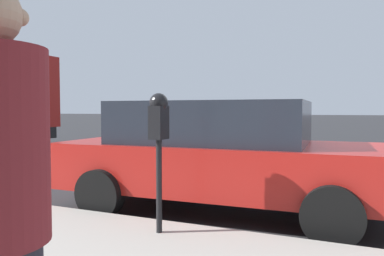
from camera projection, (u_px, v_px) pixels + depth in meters
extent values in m
plane|color=#2B2B2D|center=(268.00, 197.00, 6.01)|extent=(220.00, 220.00, 0.00)
cylinder|color=black|center=(159.00, 186.00, 3.83)|extent=(0.06, 0.06, 0.96)
cube|color=black|center=(159.00, 122.00, 3.79)|extent=(0.20, 0.14, 0.34)
sphere|color=black|center=(159.00, 102.00, 3.79)|extent=(0.19, 0.19, 0.19)
cube|color=#B21919|center=(164.00, 126.00, 3.89)|extent=(0.01, 0.11, 0.12)
cube|color=black|center=(164.00, 115.00, 3.89)|extent=(0.01, 0.10, 0.08)
cube|color=#B21E19|center=(224.00, 166.00, 5.14)|extent=(1.96, 4.60, 0.63)
cube|color=#232833|center=(212.00, 122.00, 5.18)|extent=(1.67, 2.60, 0.57)
cylinder|color=black|center=(334.00, 184.00, 5.48)|extent=(0.24, 0.65, 0.64)
cylinder|color=black|center=(332.00, 216.00, 3.81)|extent=(0.24, 0.65, 0.64)
cylinder|color=black|center=(161.00, 172.00, 6.49)|extent=(0.24, 0.65, 0.64)
cylinder|color=black|center=(100.00, 194.00, 4.83)|extent=(0.24, 0.65, 0.64)
cube|color=#AD1E19|center=(2.00, 91.00, 11.25)|extent=(2.54, 2.29, 2.21)
cylinder|color=black|center=(34.00, 137.00, 12.47)|extent=(0.33, 1.05, 1.04)
sphere|color=tan|center=(20.00, 17.00, 1.30)|extent=(0.06, 0.06, 0.06)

